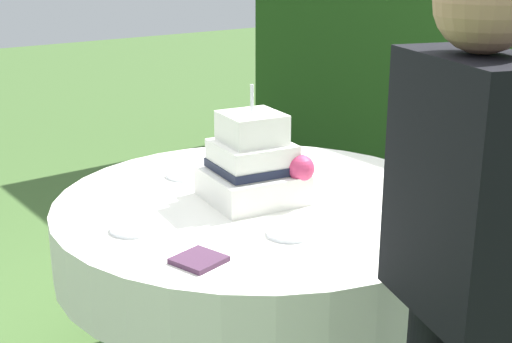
% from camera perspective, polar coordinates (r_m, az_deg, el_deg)
% --- Properties ---
extents(cake_table, '(1.41, 1.41, 0.77)m').
position_cam_1_polar(cake_table, '(2.47, 0.31, -4.76)').
color(cake_table, '#4C4C51').
rests_on(cake_table, ground_plane).
extents(wedding_cake, '(0.36, 0.35, 0.40)m').
position_cam_1_polar(wedding_cake, '(2.40, -0.18, 0.48)').
color(wedding_cake, white).
rests_on(wedding_cake, cake_table).
extents(serving_plate_near, '(0.14, 0.14, 0.01)m').
position_cam_1_polar(serving_plate_near, '(2.68, -5.76, -0.29)').
color(serving_plate_near, white).
rests_on(serving_plate_near, cake_table).
extents(serving_plate_far, '(0.14, 0.14, 0.01)m').
position_cam_1_polar(serving_plate_far, '(2.14, 2.74, -4.97)').
color(serving_plate_far, white).
rests_on(serving_plate_far, cake_table).
extents(serving_plate_left, '(0.14, 0.14, 0.01)m').
position_cam_1_polar(serving_plate_left, '(2.20, -9.88, -4.56)').
color(serving_plate_left, white).
rests_on(serving_plate_left, cake_table).
extents(napkin_stack, '(0.15, 0.15, 0.01)m').
position_cam_1_polar(napkin_stack, '(1.97, -4.62, -7.11)').
color(napkin_stack, '#4C2D47').
rests_on(napkin_stack, cake_table).
extents(standing_person, '(0.41, 0.31, 1.60)m').
position_cam_1_polar(standing_person, '(1.59, 16.09, -8.03)').
color(standing_person, black).
rests_on(standing_person, ground_plane).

